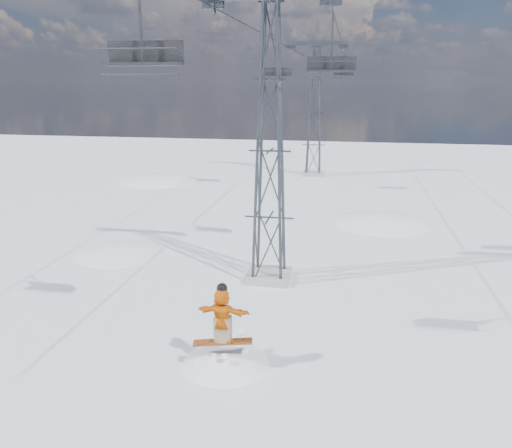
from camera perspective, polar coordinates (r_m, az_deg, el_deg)
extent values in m
plane|color=white|center=(14.77, -6.94, -17.71)|extent=(120.00, 120.00, 0.00)
sphere|color=white|center=(28.96, -14.16, -17.67)|extent=(16.00, 16.00, 16.00)
sphere|color=white|center=(34.60, 12.97, -15.18)|extent=(20.00, 20.00, 20.00)
sphere|color=white|center=(46.60, -10.44, -7.78)|extent=(22.00, 22.00, 22.00)
cube|color=#999999|center=(21.47, 1.48, -5.95)|extent=(1.80, 1.80, 0.30)
cube|color=#34373D|center=(20.58, -4.91, 23.98)|extent=(0.80, 0.25, 0.50)
cube|color=#999999|center=(45.50, 6.51, 5.73)|extent=(1.80, 1.80, 0.30)
cube|color=#34373D|center=(44.89, 6.98, 19.81)|extent=(5.00, 0.35, 0.35)
cube|color=#34373D|center=(45.08, 4.01, 19.61)|extent=(0.80, 0.25, 0.50)
cube|color=#34373D|center=(44.78, 9.95, 19.44)|extent=(0.80, 0.25, 0.50)
cylinder|color=black|center=(31.74, 0.96, 20.83)|extent=(0.06, 51.00, 0.06)
cylinder|color=black|center=(31.31, 9.48, 20.69)|extent=(0.06, 51.00, 0.06)
sphere|color=white|center=(16.59, -3.38, -20.75)|extent=(4.40, 4.40, 4.40)
cube|color=#DE5D1D|center=(14.92, -3.83, -13.31)|extent=(1.76, 0.64, 0.13)
imported|color=orange|center=(14.52, -3.89, -10.36)|extent=(1.56, 0.54, 1.67)
cube|color=#917B59|center=(14.72, -3.86, -11.94)|extent=(0.48, 0.37, 0.77)
sphere|color=black|center=(14.18, -3.95, -7.41)|extent=(0.31, 0.31, 0.31)
cylinder|color=black|center=(13.80, -13.11, 22.07)|extent=(0.08, 0.08, 2.26)
cube|color=black|center=(13.72, -12.80, 17.38)|extent=(2.05, 0.46, 0.08)
cube|color=black|center=(13.94, -12.50, 18.64)|extent=(2.05, 0.06, 0.56)
cylinder|color=black|center=(13.48, -13.17, 16.30)|extent=(2.05, 0.06, 0.06)
cylinder|color=black|center=(13.45, -13.43, 18.92)|extent=(2.05, 0.05, 0.05)
cylinder|color=black|center=(22.02, 8.69, 19.86)|extent=(0.08, 0.08, 2.26)
cube|color=black|center=(21.96, 8.56, 16.92)|extent=(2.05, 0.46, 0.08)
cube|color=black|center=(22.20, 8.62, 17.70)|extent=(2.05, 0.06, 0.56)
cylinder|color=black|center=(21.71, 8.51, 16.26)|extent=(2.05, 0.06, 0.06)
cylinder|color=black|center=(21.67, 8.57, 17.89)|extent=(2.05, 0.05, 0.05)
cylinder|color=black|center=(36.72, 2.36, 18.33)|extent=(0.08, 0.08, 2.34)
cube|color=black|center=(36.69, 2.34, 16.51)|extent=(2.12, 0.48, 0.08)
cube|color=black|center=(36.93, 2.40, 17.00)|extent=(2.12, 0.06, 0.58)
cylinder|color=black|center=(36.43, 2.27, 16.09)|extent=(2.12, 0.06, 0.06)
cylinder|color=black|center=(36.38, 2.27, 17.10)|extent=(2.12, 0.05, 0.05)
cylinder|color=black|center=(51.81, 10.02, 17.55)|extent=(0.08, 0.08, 2.11)
cube|color=black|center=(51.79, 9.96, 16.38)|extent=(1.92, 0.43, 0.08)
cube|color=black|center=(52.00, 9.98, 16.69)|extent=(1.92, 0.06, 0.53)
cylinder|color=black|center=(51.55, 9.94, 16.11)|extent=(1.92, 0.06, 0.06)
cylinder|color=black|center=(51.50, 9.97, 16.76)|extent=(1.92, 0.05, 0.05)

